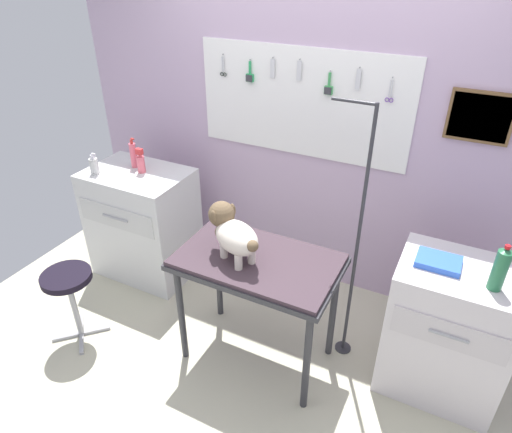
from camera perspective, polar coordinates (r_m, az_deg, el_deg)
ground at (r=3.17m, az=-3.06°, el=-19.58°), size 4.40×4.00×0.04m
rear_wall_panel at (r=3.42m, az=7.16°, el=9.05°), size 4.00×0.11×2.30m
grooming_table at (r=2.77m, az=0.18°, el=-6.76°), size 0.99×0.59×0.82m
grooming_arm at (r=2.82m, az=12.41°, el=-4.53°), size 0.30×0.11×1.75m
dog at (r=2.64m, az=-3.02°, el=-1.97°), size 0.43×0.32×0.32m
counter_left at (r=3.84m, az=-14.10°, el=-0.80°), size 0.80×0.58×0.93m
cabinet_right at (r=3.01m, az=23.02°, el=-13.09°), size 0.68×0.54×0.90m
stool at (r=3.33m, az=-22.65°, el=-8.17°), size 0.33×0.33×0.56m
spray_bottle_tall at (r=3.58m, az=-14.39°, el=6.66°), size 0.06×0.06×0.19m
conditioner_bottle at (r=3.67m, az=-15.27°, el=7.54°), size 0.05×0.05×0.24m
detangler_spray at (r=3.67m, az=-19.84°, el=6.09°), size 0.07×0.07×0.17m
soda_bottle at (r=2.60m, az=28.54°, el=-5.85°), size 0.07×0.07×0.27m
supply_tray at (r=2.72m, az=22.12°, el=-5.31°), size 0.24×0.18×0.04m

